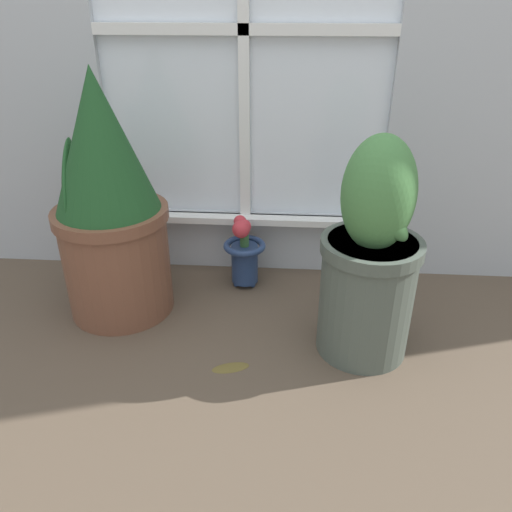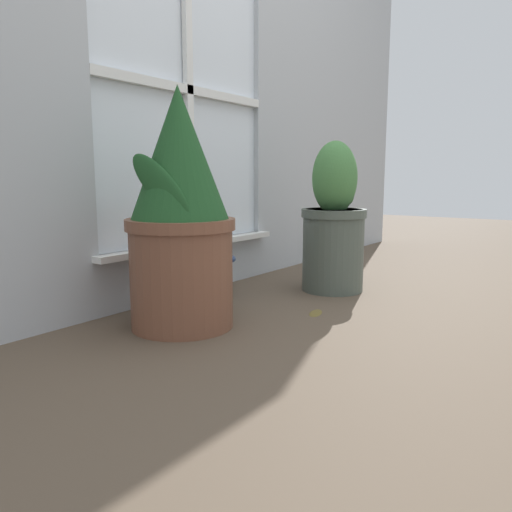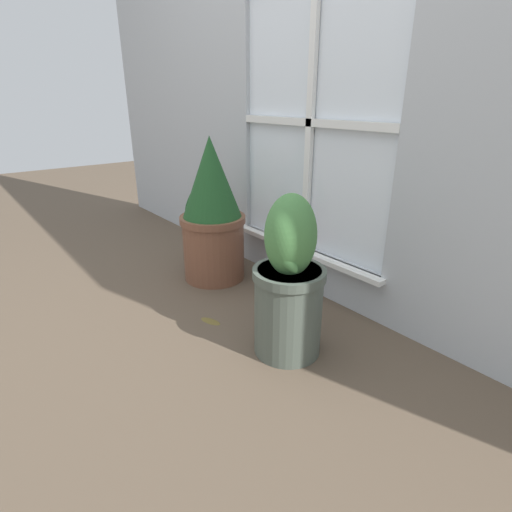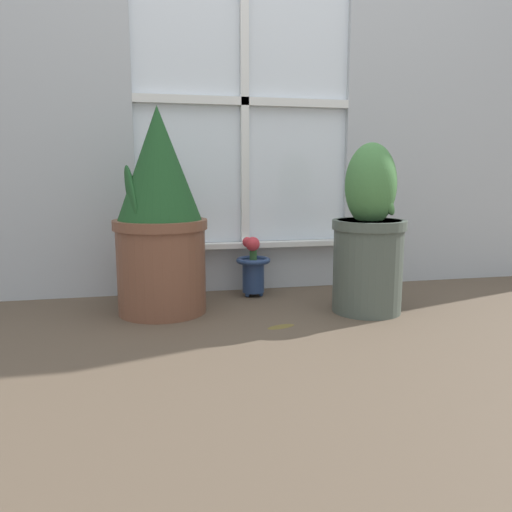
% 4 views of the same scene
% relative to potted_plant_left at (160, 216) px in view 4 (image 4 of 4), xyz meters
% --- Properties ---
extents(ground_plane, '(10.00, 10.00, 0.00)m').
position_rel_potted_plant_left_xyz_m(ground_plane, '(0.40, -0.34, -0.38)').
color(ground_plane, brown).
extents(wall_with_window, '(4.40, 0.10, 2.50)m').
position_rel_potted_plant_left_xyz_m(wall_with_window, '(0.40, 0.34, 0.89)').
color(wall_with_window, '#B2B7BC').
rests_on(wall_with_window, ground_plane).
extents(potted_plant_left, '(0.36, 0.36, 0.79)m').
position_rel_potted_plant_left_xyz_m(potted_plant_left, '(0.00, 0.00, 0.00)').
color(potted_plant_left, brown).
rests_on(potted_plant_left, ground_plane).
extents(potted_plant_right, '(0.29, 0.29, 0.66)m').
position_rel_potted_plant_left_xyz_m(potted_plant_right, '(0.79, -0.16, -0.09)').
color(potted_plant_right, '#4C564C').
rests_on(potted_plant_right, ground_plane).
extents(flower_vase, '(0.15, 0.15, 0.27)m').
position_rel_potted_plant_left_xyz_m(flower_vase, '(0.40, 0.18, -0.25)').
color(flower_vase, navy).
rests_on(flower_vase, ground_plane).
extents(fallen_leaf, '(0.12, 0.08, 0.01)m').
position_rel_potted_plant_left_xyz_m(fallen_leaf, '(0.41, -0.29, -0.38)').
color(fallen_leaf, brown).
rests_on(fallen_leaf, ground_plane).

